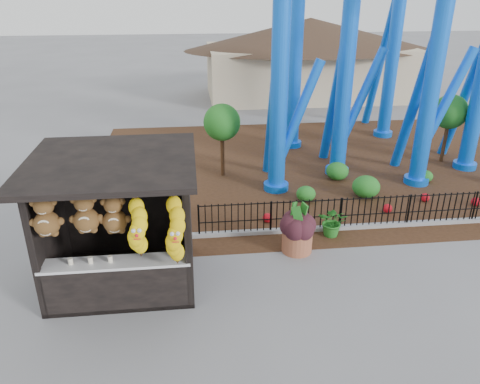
{
  "coord_description": "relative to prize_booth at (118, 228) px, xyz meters",
  "views": [
    {
      "loc": [
        -1.34,
        -8.38,
        6.46
      ],
      "look_at": [
        -0.23,
        1.5,
        2.0
      ],
      "focal_mm": 35.0,
      "sensor_mm": 36.0,
      "label": 1
    }
  ],
  "objects": [
    {
      "name": "ground",
      "position": [
        2.99,
        -0.88,
        -1.55
      ],
      "size": [
        120.0,
        120.0,
        0.0
      ],
      "primitive_type": "plane",
      "color": "slate",
      "rests_on": "ground"
    },
    {
      "name": "mulch_bed",
      "position": [
        6.99,
        7.12,
        -1.55
      ],
      "size": [
        18.0,
        12.0,
        0.02
      ],
      "primitive_type": "cube",
      "color": "#331E11",
      "rests_on": "ground"
    },
    {
      "name": "curb",
      "position": [
        6.99,
        2.12,
        -1.49
      ],
      "size": [
        18.0,
        0.18,
        0.12
      ],
      "primitive_type": "cube",
      "color": "gray",
      "rests_on": "ground"
    },
    {
      "name": "prize_booth",
      "position": [
        0.0,
        0.0,
        0.0
      ],
      "size": [
        3.5,
        3.4,
        3.12
      ],
      "color": "black",
      "rests_on": "ground"
    },
    {
      "name": "picket_fence",
      "position": [
        7.89,
        2.12,
        -1.05
      ],
      "size": [
        12.2,
        0.06,
        1.0
      ],
      "primitive_type": null,
      "color": "black",
      "rests_on": "ground"
    },
    {
      "name": "terracotta_planter",
      "position": [
        4.31,
        1.13,
        -1.24
      ],
      "size": [
        0.8,
        0.8,
        0.63
      ],
      "primitive_type": "cylinder",
      "rotation": [
        0.0,
        0.0,
        0.02
      ],
      "color": "#975237",
      "rests_on": "ground"
    },
    {
      "name": "planter_foliage",
      "position": [
        4.31,
        1.13,
        -0.6
      ],
      "size": [
        0.7,
        0.7,
        0.64
      ],
      "primitive_type": "ellipsoid",
      "color": "black",
      "rests_on": "terracotta_planter"
    },
    {
      "name": "potted_plant",
      "position": [
        5.48,
        1.82,
        -1.11
      ],
      "size": [
        1.0,
        0.95,
        0.88
      ],
      "primitive_type": "imported",
      "rotation": [
        0.0,
        0.0,
        -0.41
      ],
      "color": "#2B5C1B",
      "rests_on": "ground"
    },
    {
      "name": "landscaping",
      "position": [
        7.71,
        4.65,
        -1.24
      ],
      "size": [
        9.08,
        3.51,
        0.72
      ],
      "color": "#1D601C",
      "rests_on": "mulch_bed"
    },
    {
      "name": "pavilion",
      "position": [
        8.99,
        19.12,
        1.51
      ],
      "size": [
        15.0,
        15.0,
        4.8
      ],
      "color": "#BFAD8C",
      "rests_on": "ground"
    }
  ]
}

